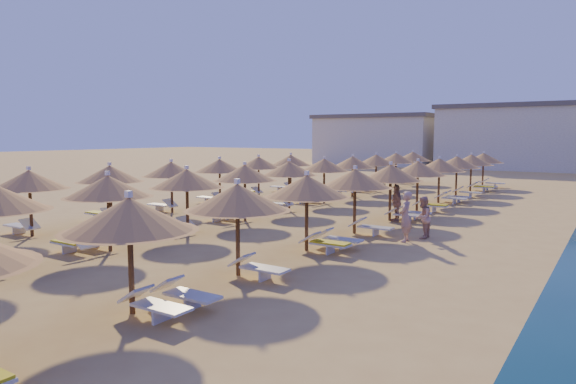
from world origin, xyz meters
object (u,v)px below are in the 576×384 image
Objects in this scene: parasol_row_west at (268,172)px; beachgoer_c at (396,203)px; parasol_row_east at (374,176)px; beachgoer_a at (405,217)px; beachgoer_b at (423,217)px.

parasol_row_west is 6.13m from beachgoer_c.
parasol_row_west is 26.05× the size of beachgoer_c.
parasol_row_east is 1.00× the size of parasol_row_west.
beachgoer_b is (0.33, 0.92, -0.12)m from beachgoer_a.
parasol_row_east is 27.21× the size of beachgoer_b.
parasol_row_west reaches higher than beachgoer_c.
parasol_row_east is at bearing 0.00° from parasol_row_west.
beachgoer_a is at bearing -16.79° from beachgoer_c.
beachgoer_a reaches higher than beachgoer_b.
beachgoer_b is at bearing 150.43° from beachgoer_a.
parasol_row_west reaches higher than beachgoer_a.
parasol_row_east is at bearing -145.25° from beachgoer_a.
parasol_row_east is 23.49× the size of beachgoer_a.
parasol_row_east reaches higher than beachgoer_a.
parasol_row_east is 2.20m from beachgoer_c.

